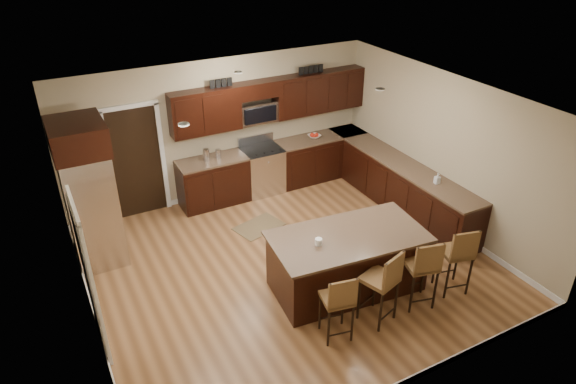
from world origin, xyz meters
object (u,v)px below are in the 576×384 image
stool_left (339,300)px  island (346,263)px  range (262,170)px  stool_right (423,266)px  refrigerator (89,192)px  stool_extra (458,253)px  stool_mid (384,280)px

stool_left → island: bearing=61.7°
range → stool_right: 4.19m
refrigerator → stool_extra: refrigerator is taller
range → stool_left: 4.25m
stool_right → refrigerator: refrigerator is taller
island → stool_left: (-0.69, -0.84, 0.21)m
stool_left → stool_right: (1.38, -0.00, 0.05)m
island → stool_right: stool_right is taller
stool_mid → refrigerator: (-3.11, 3.36, 0.50)m
range → stool_mid: 4.17m
stool_left → refrigerator: bearing=136.9°
stool_mid → stool_extra: bearing=-17.7°
stool_mid → refrigerator: bearing=115.2°
stool_mid → refrigerator: 4.61m
range → island: bearing=-93.4°
range → stool_right: bearing=-83.3°
island → stool_extra: bearing=-26.5°
island → stool_extra: 1.60m
stool_mid → stool_right: 0.67m
range → stool_left: size_ratio=1.08×
stool_left → stool_right: stool_right is taller
stool_left → stool_extra: size_ratio=0.92×
stool_left → range: bearing=89.2°
island → stool_mid: (0.01, -0.84, 0.28)m
stool_left → stool_mid: stool_mid is taller
stool_mid → refrigerator: size_ratio=0.48×
stool_mid → stool_extra: size_ratio=1.02×
range → island: range is taller
range → stool_extra: size_ratio=1.00×
stool_right → refrigerator: (-3.79, 3.36, 0.51)m
stool_right → stool_left: bearing=-166.3°
range → stool_right: stool_right is taller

